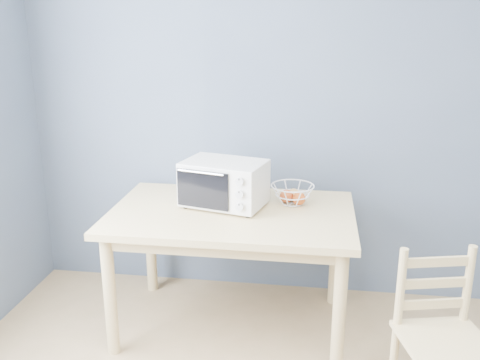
# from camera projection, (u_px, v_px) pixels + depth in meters

# --- Properties ---
(room) EXTENTS (4.01, 4.51, 2.61)m
(room) POSITION_uv_depth(u_px,v_px,m) (352.00, 253.00, 1.23)
(room) COLOR tan
(room) RESTS_ON ground
(dining_table) EXTENTS (1.40, 0.90, 0.75)m
(dining_table) POSITION_uv_depth(u_px,v_px,m) (232.00, 227.00, 3.11)
(dining_table) COLOR #DDBF84
(dining_table) RESTS_ON ground
(toaster_oven) EXTENTS (0.53, 0.42, 0.27)m
(toaster_oven) POSITION_uv_depth(u_px,v_px,m) (221.00, 182.00, 3.12)
(toaster_oven) COLOR silver
(toaster_oven) RESTS_ON dining_table
(fruit_basket) EXTENTS (0.33, 0.33, 0.12)m
(fruit_basket) POSITION_uv_depth(u_px,v_px,m) (293.00, 194.00, 3.17)
(fruit_basket) COLOR white
(fruit_basket) RESTS_ON dining_table
(dining_chair) EXTENTS (0.46, 0.46, 0.82)m
(dining_chair) POSITION_uv_depth(u_px,v_px,m) (442.00, 342.00, 2.43)
(dining_chair) COLOR #DDBF84
(dining_chair) RESTS_ON ground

